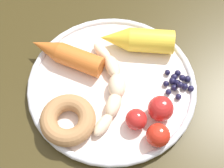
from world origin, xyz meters
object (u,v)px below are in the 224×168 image
Objects in this scene: banana at (111,85)px; donut at (68,120)px; plate at (112,85)px; tomato_near at (158,135)px; carrot_orange at (66,55)px; carrot_yellow at (137,40)px; blueberry_pile at (178,83)px; tomato_far at (161,109)px; dining_table at (119,115)px; tomato_mid at (134,120)px.

banana is 0.10m from donut.
plate is 7.83× the size of tomato_near.
carrot_orange is (-0.08, -0.06, 0.01)m from banana.
tomato_near is (0.18, -0.04, -0.00)m from carrot_yellow.
tomato_far reaches higher than blueberry_pile.
carrot_yellow is (-0.07, 0.06, 0.13)m from dining_table.
carrot_yellow is at bearing 123.07° from donut.
plate is (-0.01, -0.01, 0.11)m from dining_table.
tomato_far reaches higher than banana.
tomato_mid is at bearing 4.78° from plate.
tomato_near is 1.08× the size of tomato_mid.
tomato_mid is (0.07, -0.00, 0.13)m from dining_table.
donut is at bearing -88.53° from blueberry_pile.
blueberry_pile is at bearing 91.47° from donut.
dining_table is 3.45× the size of plate.
banana is (0.01, -0.00, 0.02)m from plate.
dining_table is 7.34× the size of carrot_yellow.
banana reaches higher than donut.
tomato_far is (0.14, -0.02, -0.00)m from carrot_yellow.
tomato_mid reaches higher than plate.
banana is at bearing 33.98° from carrot_orange.
tomato_near is 0.04m from tomato_mid.
plate is 0.09m from tomato_mid.
tomato_mid reaches higher than dining_table.
plate is at bearing -146.50° from tomato_far.
tomato_far is at bearing 76.23° from donut.
dining_table is at bearing 177.28° from tomato_mid.
tomato_near is (0.11, 0.04, 0.01)m from banana.
carrot_orange is at bearing -141.23° from plate.
blueberry_pile is at bearing 137.00° from tomato_near.
tomato_near reaches higher than blueberry_pile.
tomato_mid is at bearing 22.87° from carrot_orange.
donut is 0.20m from blueberry_pile.
tomato_mid is (0.14, -0.06, -0.00)m from carrot_yellow.
carrot_orange is at bearing -96.54° from carrot_yellow.
tomato_mid is (0.04, -0.10, 0.01)m from blueberry_pile.
banana reaches higher than dining_table.
tomato_far reaches higher than plate.
carrot_orange is 0.90× the size of carrot_yellow.
banana is 2.01× the size of donut.
plate is 0.13m from tomato_near.
carrot_yellow is 3.68× the size of tomato_near.
donut is at bearing -121.31° from tomato_near.
carrot_orange reaches higher than dining_table.
carrot_orange is at bearing -157.13° from tomato_mid.
dining_table is 0.11m from plate.
dining_table is at bearing 38.25° from carrot_orange.
dining_table is at bearing -146.93° from tomato_far.
donut is 2.38× the size of tomato_near.
carrot_yellow is 2.27× the size of blueberry_pile.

